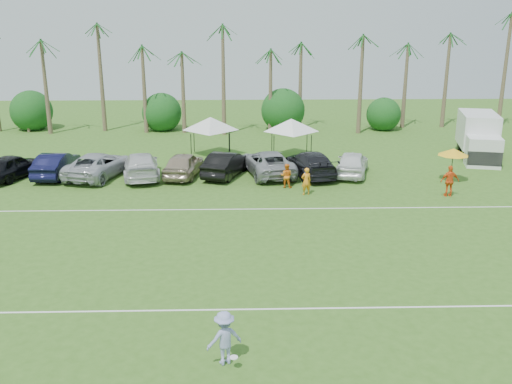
{
  "coord_description": "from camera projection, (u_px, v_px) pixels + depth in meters",
  "views": [
    {
      "loc": [
        1.78,
        -17.73,
        10.86
      ],
      "look_at": [
        2.6,
        12.23,
        1.6
      ],
      "focal_mm": 40.0,
      "sensor_mm": 36.0,
      "label": 1
    }
  ],
  "objects": [
    {
      "name": "palm_tree_1",
      "position": [
        40.0,
        44.0,
        53.48
      ],
      "size": [
        2.4,
        2.4,
        9.9
      ],
      "color": "brown",
      "rests_on": "ground"
    },
    {
      "name": "bush_tree_2",
      "position": [
        283.0,
        111.0,
        56.97
      ],
      "size": [
        4.0,
        4.0,
        4.0
      ],
      "color": "brown",
      "rests_on": "ground"
    },
    {
      "name": "palm_tree_11",
      "position": [
        505.0,
        25.0,
        54.12
      ],
      "size": [
        2.4,
        2.4,
        11.9
      ],
      "color": "brown",
      "rests_on": "ground"
    },
    {
      "name": "canopy_tent_left",
      "position": [
        210.0,
        117.0,
        45.43
      ],
      "size": [
        4.57,
        4.57,
        3.7
      ],
      "color": "black",
      "rests_on": "ground"
    },
    {
      "name": "market_umbrella",
      "position": [
        453.0,
        152.0,
        38.51
      ],
      "size": [
        2.08,
        2.08,
        2.32
      ],
      "color": "black",
      "rests_on": "ground"
    },
    {
      "name": "bush_tree_3",
      "position": [
        382.0,
        111.0,
        57.23
      ],
      "size": [
        4.0,
        4.0,
        4.0
      ],
      "color": "brown",
      "rests_on": "ground"
    },
    {
      "name": "ground",
      "position": [
        192.0,
        338.0,
        20.1
      ],
      "size": [
        120.0,
        120.0,
        0.0
      ],
      "primitive_type": "plane",
      "color": "#36601D",
      "rests_on": "ground"
    },
    {
      "name": "bush_tree_0",
      "position": [
        30.0,
        112.0,
        56.32
      ],
      "size": [
        4.0,
        4.0,
        4.0
      ],
      "color": "brown",
      "rests_on": "ground"
    },
    {
      "name": "sideline_player_c",
      "position": [
        450.0,
        181.0,
        35.64
      ],
      "size": [
        1.18,
        0.53,
        1.99
      ],
      "primitive_type": "imported",
      "rotation": [
        0.0,
        0.0,
        3.18
      ],
      "color": "#EF5A1A",
      "rests_on": "ground"
    },
    {
      "name": "frisbee_player",
      "position": [
        224.0,
        338.0,
        18.39
      ],
      "size": [
        1.37,
        1.11,
        1.85
      ],
      "rotation": [
        0.0,
        0.0,
        3.55
      ],
      "color": "#9198CD",
      "rests_on": "ground"
    },
    {
      "name": "palm_tree_2",
      "position": [
        93.0,
        35.0,
        53.35
      ],
      "size": [
        2.4,
        2.4,
        10.9
      ],
      "color": "brown",
      "rests_on": "ground"
    },
    {
      "name": "palm_tree_6",
      "position": [
        263.0,
        34.0,
        53.77
      ],
      "size": [
        2.4,
        2.4,
        10.9
      ],
      "color": "brown",
      "rests_on": "ground"
    },
    {
      "name": "sideline_player_a",
      "position": [
        306.0,
        181.0,
        36.01
      ],
      "size": [
        0.73,
        0.57,
        1.76
      ],
      "primitive_type": "imported",
      "rotation": [
        0.0,
        0.0,
        3.4
      ],
      "color": "orange",
      "rests_on": "ground"
    },
    {
      "name": "parked_car_5",
      "position": [
        226.0,
        164.0,
        40.33
      ],
      "size": [
        3.5,
        5.57,
        1.73
      ],
      "primitive_type": "imported",
      "rotation": [
        0.0,
        0.0,
        2.8
      ],
      "color": "black",
      "rests_on": "ground"
    },
    {
      "name": "bush_tree_1",
      "position": [
        162.0,
        111.0,
        56.66
      ],
      "size": [
        4.0,
        4.0,
        4.0
      ],
      "color": "brown",
      "rests_on": "ground"
    },
    {
      "name": "parked_car_0",
      "position": [
        11.0,
        166.0,
        39.65
      ],
      "size": [
        3.54,
        5.47,
        1.73
      ],
      "primitive_type": "imported",
      "rotation": [
        0.0,
        0.0,
        2.82
      ],
      "color": "black",
      "rests_on": "ground"
    },
    {
      "name": "canopy_tent_right",
      "position": [
        291.0,
        119.0,
        45.06
      ],
      "size": [
        4.48,
        4.48,
        3.63
      ],
      "color": "black",
      "rests_on": "ground"
    },
    {
      "name": "palm_tree_7",
      "position": [
        306.0,
        25.0,
        53.63
      ],
      "size": [
        2.4,
        2.4,
        11.9
      ],
      "color": "brown",
      "rests_on": "ground"
    },
    {
      "name": "palm_tree_10",
      "position": [
        462.0,
        34.0,
        54.27
      ],
      "size": [
        2.4,
        2.4,
        10.9
      ],
      "color": "brown",
      "rests_on": "ground"
    },
    {
      "name": "palm_tree_5",
      "position": [
        221.0,
        44.0,
        53.92
      ],
      "size": [
        2.4,
        2.4,
        9.9
      ],
      "color": "brown",
      "rests_on": "ground"
    },
    {
      "name": "parked_car_8",
      "position": [
        352.0,
        163.0,
        40.53
      ],
      "size": [
        3.37,
        5.45,
        1.73
      ],
      "primitive_type": "imported",
      "rotation": [
        0.0,
        0.0,
        2.86
      ],
      "color": "white",
      "rests_on": "ground"
    },
    {
      "name": "sideline_player_b",
      "position": [
        286.0,
        176.0,
        37.55
      ],
      "size": [
        0.92,
        0.81,
        1.61
      ],
      "primitive_type": "imported",
      "rotation": [
        0.0,
        0.0,
        2.85
      ],
      "color": "orange",
      "rests_on": "ground"
    },
    {
      "name": "palm_tree_8",
      "position": [
        357.0,
        53.0,
        54.52
      ],
      "size": [
        2.4,
        2.4,
        8.9
      ],
      "color": "brown",
      "rests_on": "ground"
    },
    {
      "name": "parked_car_7",
      "position": [
        310.0,
        163.0,
        40.41
      ],
      "size": [
        3.66,
        6.35,
        1.73
      ],
      "primitive_type": "imported",
      "rotation": [
        0.0,
        0.0,
        3.36
      ],
      "color": "black",
      "rests_on": "ground"
    },
    {
      "name": "parked_car_1",
      "position": [
        56.0,
        165.0,
        40.13
      ],
      "size": [
        2.14,
        5.36,
        1.73
      ],
      "primitive_type": "imported",
      "rotation": [
        0.0,
        0.0,
        3.08
      ],
      "color": "black",
      "rests_on": "ground"
    },
    {
      "name": "field_lines",
      "position": [
        205.0,
        249.0,
        27.74
      ],
      "size": [
        80.0,
        12.1,
        0.01
      ],
      "color": "white",
      "rests_on": "ground"
    },
    {
      "name": "box_truck",
      "position": [
        479.0,
        135.0,
        44.95
      ],
      "size": [
        4.04,
        7.2,
        3.5
      ],
      "rotation": [
        0.0,
        0.0,
        -0.23
      ],
      "color": "silver",
      "rests_on": "ground"
    },
    {
      "name": "palm_tree_9",
      "position": [
        410.0,
        44.0,
        54.39
      ],
      "size": [
        2.4,
        2.4,
        9.9
      ],
      "color": "brown",
      "rests_on": "ground"
    },
    {
      "name": "parked_car_6",
      "position": [
        268.0,
        163.0,
        40.62
      ],
      "size": [
        4.09,
        6.69,
        1.73
      ],
      "primitive_type": "imported",
      "rotation": [
        0.0,
        0.0,
        3.35
      ],
      "color": "gray",
      "rests_on": "ground"
    },
    {
      "name": "palm_tree_3",
      "position": [
        135.0,
        25.0,
        53.21
      ],
      "size": [
        2.4,
        2.4,
        11.9
      ],
      "color": "brown",
      "rests_on": "ground"
    },
    {
      "name": "parked_car_4",
      "position": [
        184.0,
        164.0,
        40.15
      ],
      "size": [
        2.88,
        5.36,
        1.73
      ],
      "primitive_type": "imported",
      "rotation": [
        0.0,
        0.0,
        2.97
      ],
      "color": "gray",
      "rests_on": "ground"
    },
    {
      "name": "parked_car_2",
      "position": [
        98.0,
        165.0,
        40.05
      ],
      "size": [
        4.35,
        6.76,
        1.73
      ],
      "primitive_type": "imported",
      "rotation": [
        0.0,
        0.0,
        2.89
      ],
      "color": "#ACAEB4",
      "rests_on": "ground"
    },
    {
      "name": "parked_car_3",
      "position": [
        141.0,
        165.0,
        39.96
      ],
      "size": [
        3.56,
        6.33,
        1.73
      ],
      "primitive_type": "imported",
      "rotation": [
        0.0,
        0.0,
        3.34
      ],
      "color": "silver",
      "rests_on": "ground"
    },
    {
      "name": "palm_tree_4",
      "position": [
        179.0,
        53.0,
        54.08
      ],
      "size": [
        2.4,
        2.4,
        8.9
      ],
      "color": "brown",
      "rests_on": "ground"
    }
  ]
}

